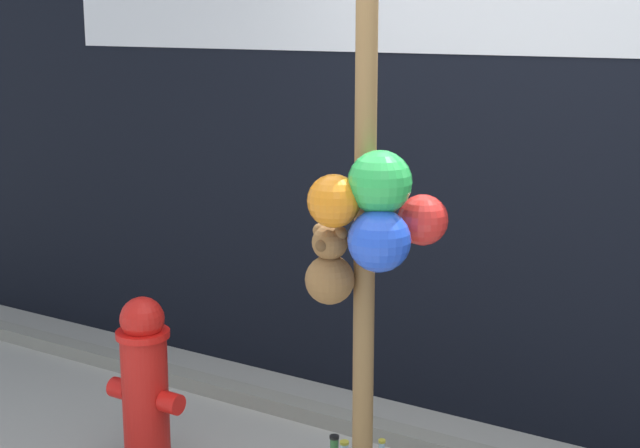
# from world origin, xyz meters

# --- Properties ---
(building_wall) EXTENTS (10.00, 0.21, 3.40)m
(building_wall) POSITION_xyz_m (-0.00, 1.65, 1.70)
(building_wall) COLOR black
(building_wall) RESTS_ON ground_plane
(memorial_post) EXTENTS (0.50, 0.43, 2.81)m
(memorial_post) POSITION_xyz_m (-0.11, 0.18, 1.56)
(memorial_post) COLOR olive
(memorial_post) RESTS_ON ground_plane
(fire_hydrant) EXTENTS (0.40, 0.24, 0.80)m
(fire_hydrant) POSITION_xyz_m (-1.32, 0.30, 0.41)
(fire_hydrant) COLOR red
(fire_hydrant) RESTS_ON ground_plane
(litter_3) EXTENTS (0.09, 0.09, 0.01)m
(litter_3) POSITION_xyz_m (-1.08, 1.15, 0.00)
(litter_3) COLOR tan
(litter_3) RESTS_ON ground_plane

